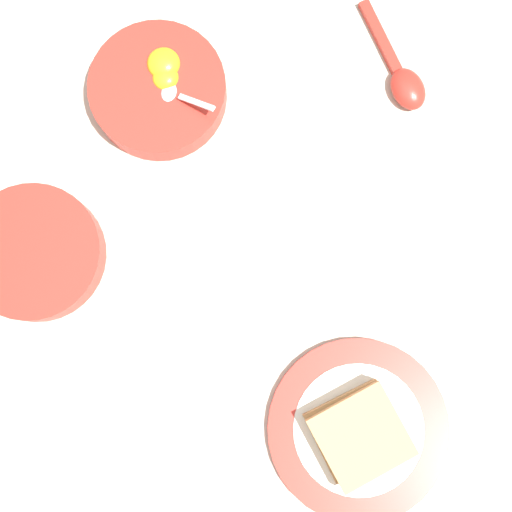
{
  "coord_description": "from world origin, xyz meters",
  "views": [
    {
      "loc": [
        -0.14,
        -0.08,
        0.88
      ],
      "look_at": [
        -0.03,
        -0.06,
        0.02
      ],
      "focal_mm": 50.0,
      "sensor_mm": 36.0,
      "label": 1
    }
  ],
  "objects": [
    {
      "name": "ground_plane",
      "position": [
        0.0,
        0.0,
        0.0
      ],
      "size": [
        3.0,
        3.0,
        0.0
      ],
      "primitive_type": "plane",
      "color": "beige"
    },
    {
      "name": "egg_bowl",
      "position": [
        0.14,
        0.11,
        0.02
      ],
      "size": [
        0.17,
        0.17,
        0.07
      ],
      "color": "red",
      "rests_on": "ground_plane"
    },
    {
      "name": "toast_plate",
      "position": [
        -0.21,
        -0.23,
        0.01
      ],
      "size": [
        0.22,
        0.22,
        0.01
      ],
      "color": "red",
      "rests_on": "ground_plane"
    },
    {
      "name": "toast_sandwich",
      "position": [
        -0.21,
        -0.22,
        0.03
      ],
      "size": [
        0.14,
        0.14,
        0.04
      ],
      "color": "tan",
      "rests_on": "toast_plate"
    },
    {
      "name": "soup_spoon",
      "position": [
        0.24,
        -0.18,
        0.01
      ],
      "size": [
        0.14,
        0.12,
        0.03
      ],
      "color": "red",
      "rests_on": "ground_plane"
    },
    {
      "name": "congee_bowl",
      "position": [
        -0.09,
        0.21,
        0.02
      ],
      "size": [
        0.17,
        0.17,
        0.04
      ],
      "color": "red",
      "rests_on": "ground_plane"
    }
  ]
}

